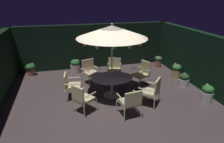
# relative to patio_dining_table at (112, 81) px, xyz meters

# --- Properties ---
(ground_plane) EXTENTS (8.01, 7.92, 0.02)m
(ground_plane) POSITION_rel_patio_dining_table_xyz_m (-0.14, -0.37, -0.60)
(ground_plane) COLOR #483A3A
(hedge_backdrop_rear) EXTENTS (8.01, 0.30, 2.21)m
(hedge_backdrop_rear) POSITION_rel_patio_dining_table_xyz_m (-0.14, 3.44, 0.51)
(hedge_backdrop_rear) COLOR black
(hedge_backdrop_rear) RESTS_ON ground_plane
(hedge_backdrop_right) EXTENTS (0.30, 7.92, 2.21)m
(hedge_backdrop_right) POSITION_rel_patio_dining_table_xyz_m (3.71, -0.37, 0.51)
(hedge_backdrop_right) COLOR black
(hedge_backdrop_right) RESTS_ON ground_plane
(patio_dining_table) EXTENTS (1.57, 1.28, 0.74)m
(patio_dining_table) POSITION_rel_patio_dining_table_xyz_m (0.00, 0.00, 0.00)
(patio_dining_table) COLOR beige
(patio_dining_table) RESTS_ON ground_plane
(patio_umbrella) EXTENTS (2.45, 2.45, 2.70)m
(patio_umbrella) POSITION_rel_patio_dining_table_xyz_m (0.00, 0.00, 1.82)
(patio_umbrella) COLOR silver
(patio_umbrella) RESTS_ON ground_plane
(patio_chair_north) EXTENTS (0.64, 0.69, 0.96)m
(patio_chair_north) POSITION_rel_patio_dining_table_xyz_m (-1.51, 0.16, -0.02)
(patio_chair_north) COLOR silver
(patio_chair_north) RESTS_ON ground_plane
(patio_chair_northeast) EXTENTS (0.80, 0.79, 0.97)m
(patio_chair_northeast) POSITION_rel_patio_dining_table_xyz_m (-1.21, -0.92, -0.04)
(patio_chair_northeast) COLOR beige
(patio_chair_northeast) RESTS_ON ground_plane
(patio_chair_east) EXTENTS (0.70, 0.69, 0.93)m
(patio_chair_east) POSITION_rel_patio_dining_table_xyz_m (0.21, -1.51, -0.05)
(patio_chair_east) COLOR silver
(patio_chair_east) RESTS_ON ground_plane
(patio_chair_southeast) EXTENTS (0.87, 0.87, 1.00)m
(patio_chair_southeast) POSITION_rel_patio_dining_table_xyz_m (1.15, -1.01, -0.03)
(patio_chair_southeast) COLOR silver
(patio_chair_southeast) RESTS_ON ground_plane
(patio_chair_south) EXTENTS (0.77, 0.75, 1.05)m
(patio_chair_south) POSITION_rel_patio_dining_table_xyz_m (1.43, 0.55, 0.01)
(patio_chair_south) COLOR silver
(patio_chair_south) RESTS_ON ground_plane
(patio_chair_southwest) EXTENTS (0.75, 0.75, 0.96)m
(patio_chair_southwest) POSITION_rel_patio_dining_table_xyz_m (0.47, 1.45, -0.03)
(patio_chair_southwest) COLOR silver
(patio_chair_southwest) RESTS_ON ground_plane
(patio_chair_west) EXTENTS (0.79, 0.78, 1.01)m
(patio_chair_west) POSITION_rel_patio_dining_table_xyz_m (-0.62, 1.40, -0.02)
(patio_chair_west) COLOR beige
(patio_chair_west) RESTS_ON ground_plane
(potted_plant_right_far) EXTENTS (0.42, 0.42, 0.54)m
(potted_plant_right_far) POSITION_rel_patio_dining_table_xyz_m (3.12, 0.13, -0.33)
(potted_plant_right_far) COLOR beige
(potted_plant_right_far) RESTS_ON ground_plane
(potted_plant_back_right) EXTENTS (0.41, 0.42, 0.65)m
(potted_plant_back_right) POSITION_rel_patio_dining_table_xyz_m (3.27, 0.99, -0.25)
(potted_plant_back_right) COLOR tan
(potted_plant_back_right) RESTS_ON ground_plane
(potted_plant_right_near) EXTENTS (0.37, 0.37, 0.57)m
(potted_plant_right_near) POSITION_rel_patio_dining_table_xyz_m (3.14, 2.57, -0.29)
(potted_plant_right_near) COLOR #A36350
(potted_plant_right_near) RESTS_ON ground_plane
(potted_plant_back_center) EXTENTS (0.46, 0.46, 0.66)m
(potted_plant_back_center) POSITION_rel_patio_dining_table_xyz_m (-1.14, 2.76, -0.27)
(potted_plant_back_center) COLOR silver
(potted_plant_back_center) RESTS_ON ground_plane
(potted_plant_left_far) EXTENTS (0.43, 0.42, 0.65)m
(potted_plant_left_far) POSITION_rel_patio_dining_table_xyz_m (3.13, -1.30, -0.27)
(potted_plant_left_far) COLOR beige
(potted_plant_left_far) RESTS_ON ground_plane
(potted_plant_left_near) EXTENTS (0.44, 0.45, 0.56)m
(potted_plant_left_near) POSITION_rel_patio_dining_table_xyz_m (-3.20, 2.93, -0.29)
(potted_plant_left_near) COLOR #A4604F
(potted_plant_left_near) RESTS_ON ground_plane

